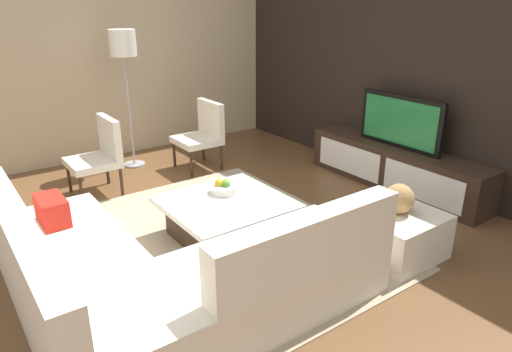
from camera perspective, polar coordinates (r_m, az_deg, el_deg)
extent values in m
plane|color=brown|center=(4.29, -4.01, -8.49)|extent=(14.00, 14.00, 0.00)
cube|color=black|center=(5.68, 19.92, 12.63)|extent=(6.40, 0.12, 2.80)
cube|color=#C6B28E|center=(6.78, -17.84, 14.05)|extent=(0.12, 5.20, 2.80)
cube|color=tan|center=(4.37, -4.71, -7.90)|extent=(3.04, 2.48, 0.01)
cube|color=#332319|center=(5.70, 16.77, 1.07)|extent=(2.30, 0.46, 0.50)
cube|color=white|center=(5.85, 11.28, 2.06)|extent=(0.97, 0.01, 0.35)
cube|color=white|center=(5.24, 19.70, -1.07)|extent=(0.97, 0.01, 0.35)
cube|color=black|center=(5.55, 17.37, 6.41)|extent=(1.09, 0.05, 0.60)
cube|color=#1E7238|center=(5.53, 17.18, 6.38)|extent=(0.99, 0.01, 0.51)
cube|color=silver|center=(3.60, -20.48, -12.36)|extent=(2.28, 0.85, 0.42)
cube|color=silver|center=(3.36, -26.87, -7.85)|extent=(2.28, 0.18, 0.41)
cube|color=silver|center=(3.49, 2.51, -12.08)|extent=(0.85, 1.52, 0.42)
cube|color=silver|center=(3.06, 6.57, -8.33)|extent=(0.18, 1.52, 0.41)
cube|color=red|center=(4.05, -23.82, -3.89)|extent=(0.36, 0.20, 0.22)
cube|color=red|center=(3.58, 7.38, -6.83)|extent=(0.60, 0.44, 0.06)
cube|color=#332319|center=(4.34, -3.65, -5.69)|extent=(0.82, 0.85, 0.33)
cube|color=white|center=(4.25, -3.70, -3.40)|extent=(1.02, 1.06, 0.05)
cylinder|color=#332319|center=(5.76, -22.05, -0.06)|extent=(0.04, 0.04, 0.38)
cylinder|color=#332319|center=(5.33, -20.74, -1.53)|extent=(0.04, 0.04, 0.38)
cylinder|color=#332319|center=(5.87, -17.86, 0.87)|extent=(0.04, 0.04, 0.38)
cylinder|color=#332319|center=(5.45, -16.25, -0.50)|extent=(0.04, 0.04, 0.38)
cube|color=silver|center=(5.53, -19.46, 1.56)|extent=(0.55, 0.53, 0.08)
cube|color=silver|center=(5.52, -17.58, 4.63)|extent=(0.55, 0.08, 0.45)
cylinder|color=#A5A5AA|center=(6.48, -14.71, 1.42)|extent=(0.28, 0.28, 0.02)
cylinder|color=#A5A5AA|center=(6.28, -15.31, 7.61)|extent=(0.03, 0.03, 1.41)
cylinder|color=white|center=(6.15, -16.11, 15.48)|extent=(0.33, 0.33, 0.32)
cube|color=silver|center=(4.24, 16.71, -6.75)|extent=(0.70, 0.70, 0.40)
cylinder|color=silver|center=(4.42, -3.88, -1.59)|extent=(0.28, 0.28, 0.07)
sphere|color=#4C8C33|center=(4.39, -3.71, -1.05)|extent=(0.08, 0.08, 0.08)
sphere|color=gold|center=(4.42, -3.74, -0.88)|extent=(0.08, 0.08, 0.08)
sphere|color=gold|center=(4.41, -4.54, -0.94)|extent=(0.09, 0.09, 0.09)
cylinder|color=#332319|center=(6.25, -10.04, 2.82)|extent=(0.04, 0.04, 0.38)
cylinder|color=#332319|center=(5.86, -7.98, 1.67)|extent=(0.04, 0.04, 0.38)
cylinder|color=#332319|center=(6.45, -6.52, 3.57)|extent=(0.04, 0.04, 0.38)
cylinder|color=#332319|center=(6.06, -4.30, 2.50)|extent=(0.04, 0.04, 0.38)
cube|color=silver|center=(6.09, -7.30, 4.36)|extent=(0.55, 0.52, 0.08)
cube|color=silver|center=(6.13, -5.59, 7.10)|extent=(0.55, 0.08, 0.45)
sphere|color=#AD8451|center=(4.10, 17.18, -2.68)|extent=(0.26, 0.26, 0.26)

